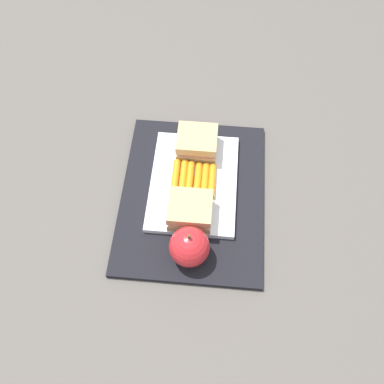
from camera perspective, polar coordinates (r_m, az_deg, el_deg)
name	(u,v)px	position (r m, az deg, el deg)	size (l,w,h in m)	color
ground_plane	(193,197)	(0.88, 0.07, -0.69)	(2.40, 2.40, 0.00)	#56514C
lunchbag_mat	(193,196)	(0.87, 0.07, -0.53)	(0.36, 0.28, 0.01)	black
food_tray	(194,182)	(0.87, 0.22, 1.24)	(0.23, 0.17, 0.01)	white
sandwich_half_left	(197,143)	(0.90, 0.65, 6.42)	(0.07, 0.08, 0.04)	tan
sandwich_half_right	(190,210)	(0.81, -0.25, -2.38)	(0.07, 0.08, 0.04)	tan
carrot_sticks_bundle	(194,179)	(0.86, 0.24, 1.72)	(0.08, 0.09, 0.02)	orange
apple	(189,247)	(0.78, -0.35, -7.11)	(0.07, 0.07, 0.08)	red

